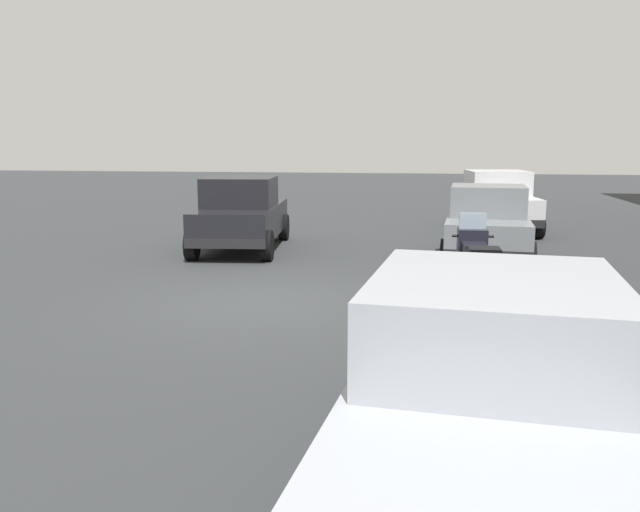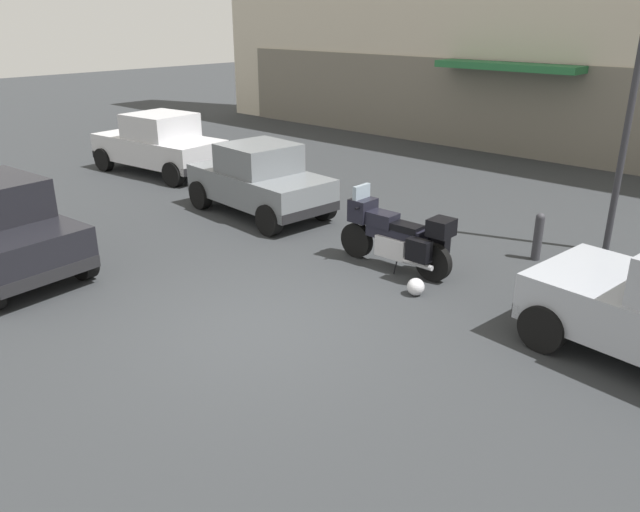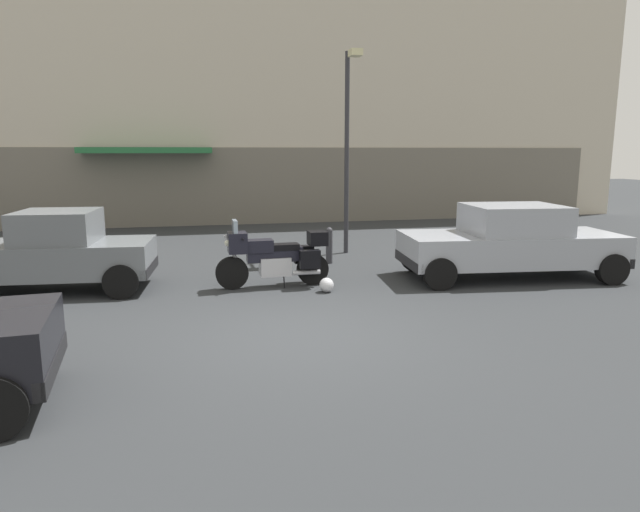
{
  "view_description": "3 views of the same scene",
  "coord_description": "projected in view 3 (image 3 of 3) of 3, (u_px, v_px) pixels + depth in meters",
  "views": [
    {
      "loc": [
        9.5,
        2.21,
        2.46
      ],
      "look_at": [
        0.35,
        0.87,
        0.82
      ],
      "focal_mm": 36.97,
      "sensor_mm": 36.0,
      "label": 1
    },
    {
      "loc": [
        5.92,
        -5.18,
        4.15
      ],
      "look_at": [
        -0.01,
        1.25,
        0.74
      ],
      "focal_mm": 34.95,
      "sensor_mm": 36.0,
      "label": 2
    },
    {
      "loc": [
        -1.49,
        -7.79,
        2.66
      ],
      "look_at": [
        0.58,
        1.32,
        0.92
      ],
      "focal_mm": 31.56,
      "sensor_mm": 36.0,
      "label": 3
    }
  ],
  "objects": [
    {
      "name": "motorcycle",
      "position": [
        275.0,
        256.0,
        11.13
      ],
      "size": [
        2.26,
        0.77,
        1.36
      ],
      "rotation": [
        0.0,
        0.0,
        3.16
      ],
      "color": "black",
      "rests_on": "ground"
    },
    {
      "name": "bollard_curbside",
      "position": [
        329.0,
        244.0,
        13.5
      ],
      "size": [
        0.16,
        0.16,
        0.88
      ],
      "color": "#333338",
      "rests_on": "ground"
    },
    {
      "name": "car_sedan_far",
      "position": [
        511.0,
        242.0,
        11.88
      ],
      "size": [
        4.7,
        2.34,
        1.56
      ],
      "rotation": [
        0.0,
        0.0,
        -0.11
      ],
      "color": "#9EA3AD",
      "rests_on": "ground"
    },
    {
      "name": "building_facade_rear",
      "position": [
        227.0,
        49.0,
        20.77
      ],
      "size": [
        31.98,
        3.4,
        12.88
      ],
      "color": "beige",
      "rests_on": "ground"
    },
    {
      "name": "streetlamp_curbside",
      "position": [
        348.0,
        134.0,
        14.31
      ],
      "size": [
        0.28,
        0.94,
        5.13
      ],
      "color": "#2D2D33",
      "rests_on": "ground"
    },
    {
      "name": "car_compact_side",
      "position": [
        60.0,
        252.0,
        10.74
      ],
      "size": [
        3.57,
        1.95,
        1.56
      ],
      "rotation": [
        0.0,
        0.0,
        3.06
      ],
      "color": "slate",
      "rests_on": "ground"
    },
    {
      "name": "helmet",
      "position": [
        327.0,
        285.0,
        10.78
      ],
      "size": [
        0.28,
        0.28,
        0.28
      ],
      "primitive_type": "sphere",
      "color": "silver",
      "rests_on": "ground"
    },
    {
      "name": "ground_plane",
      "position": [
        301.0,
        335.0,
        8.28
      ],
      "size": [
        80.0,
        80.0,
        0.0
      ],
      "primitive_type": "plane",
      "color": "#2D3033"
    }
  ]
}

